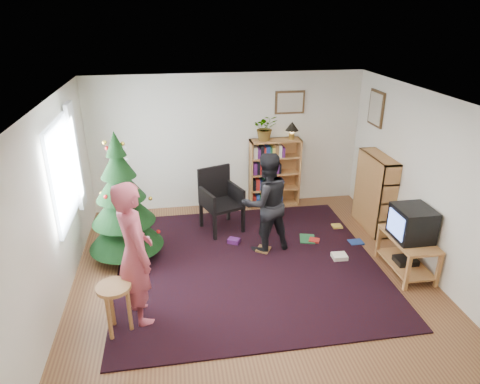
{
  "coord_description": "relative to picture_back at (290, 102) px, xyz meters",
  "views": [
    {
      "loc": [
        -0.99,
        -5.04,
        3.53
      ],
      "look_at": [
        -0.09,
        0.51,
        1.1
      ],
      "focal_mm": 32.0,
      "sensor_mm": 36.0,
      "label": 1
    }
  ],
  "objects": [
    {
      "name": "floor",
      "position": [
        -1.15,
        -2.48,
        -1.95
      ],
      "size": [
        5.0,
        5.0,
        0.0
      ],
      "primitive_type": "plane",
      "color": "brown",
      "rests_on": "ground"
    },
    {
      "name": "ceiling",
      "position": [
        -1.15,
        -2.48,
        0.55
      ],
      "size": [
        5.0,
        5.0,
        0.0
      ],
      "primitive_type": "plane",
      "rotation": [
        3.14,
        0.0,
        0.0
      ],
      "color": "white",
      "rests_on": "wall_back"
    },
    {
      "name": "wall_back",
      "position": [
        -1.15,
        0.02,
        -0.7
      ],
      "size": [
        5.0,
        0.02,
        2.5
      ],
      "primitive_type": "cube",
      "color": "silver",
      "rests_on": "floor"
    },
    {
      "name": "wall_front",
      "position": [
        -1.15,
        -4.97,
        -0.7
      ],
      "size": [
        5.0,
        0.02,
        2.5
      ],
      "primitive_type": "cube",
      "color": "silver",
      "rests_on": "floor"
    },
    {
      "name": "wall_left",
      "position": [
        -3.65,
        -2.48,
        -0.7
      ],
      "size": [
        0.02,
        5.0,
        2.5
      ],
      "primitive_type": "cube",
      "color": "silver",
      "rests_on": "floor"
    },
    {
      "name": "wall_right",
      "position": [
        1.35,
        -2.48,
        -0.7
      ],
      "size": [
        0.02,
        5.0,
        2.5
      ],
      "primitive_type": "cube",
      "color": "silver",
      "rests_on": "floor"
    },
    {
      "name": "rug",
      "position": [
        -1.15,
        -2.17,
        -1.94
      ],
      "size": [
        3.8,
        3.6,
        0.02
      ],
      "primitive_type": "cube",
      "color": "black",
      "rests_on": "floor"
    },
    {
      "name": "window_pane",
      "position": [
        -3.62,
        -1.88,
        -0.45
      ],
      "size": [
        0.04,
        1.2,
        1.4
      ],
      "primitive_type": "cube",
      "color": "silver",
      "rests_on": "wall_left"
    },
    {
      "name": "curtain",
      "position": [
        -3.58,
        -1.18,
        -0.45
      ],
      "size": [
        0.06,
        0.35,
        1.6
      ],
      "primitive_type": "cube",
      "color": "white",
      "rests_on": "wall_left"
    },
    {
      "name": "picture_back",
      "position": [
        0.0,
        0.0,
        0.0
      ],
      "size": [
        0.55,
        0.03,
        0.42
      ],
      "color": "#4C3319",
      "rests_on": "wall_back"
    },
    {
      "name": "picture_right",
      "position": [
        1.33,
        -0.73,
        0.0
      ],
      "size": [
        0.03,
        0.5,
        0.6
      ],
      "color": "#4C3319",
      "rests_on": "wall_right"
    },
    {
      "name": "christmas_tree",
      "position": [
        -2.93,
        -1.67,
        -1.12
      ],
      "size": [
        1.1,
        1.1,
        2.0
      ],
      "rotation": [
        0.0,
        0.0,
        0.33
      ],
      "color": "#3F2816",
      "rests_on": "rug"
    },
    {
      "name": "bookshelf_back",
      "position": [
        -0.28,
        -0.14,
        -1.29
      ],
      "size": [
        0.95,
        0.3,
        1.3
      ],
      "color": "#A6703B",
      "rests_on": "floor"
    },
    {
      "name": "bookshelf_right",
      "position": [
        1.19,
        -1.31,
        -1.29
      ],
      "size": [
        0.3,
        0.95,
        1.3
      ],
      "rotation": [
        0.0,
        0.0,
        1.57
      ],
      "color": "#A6703B",
      "rests_on": "floor"
    },
    {
      "name": "tv_stand",
      "position": [
        1.07,
        -2.7,
        -1.62
      ],
      "size": [
        0.51,
        0.92,
        0.55
      ],
      "color": "#A6703B",
      "rests_on": "floor"
    },
    {
      "name": "crt_tv",
      "position": [
        1.07,
        -2.7,
        -1.17
      ],
      "size": [
        0.49,
        0.53,
        0.46
      ],
      "color": "black",
      "rests_on": "tv_stand"
    },
    {
      "name": "armchair",
      "position": [
        -1.4,
        -0.92,
        -1.36
      ],
      "size": [
        0.76,
        0.78,
        1.08
      ],
      "rotation": [
        0.0,
        0.0,
        0.35
      ],
      "color": "black",
      "rests_on": "rug"
    },
    {
      "name": "stool",
      "position": [
        -2.91,
        -3.35,
        -1.44
      ],
      "size": [
        0.39,
        0.39,
        0.66
      ],
      "color": "#A6703B",
      "rests_on": "floor"
    },
    {
      "name": "person_standing",
      "position": [
        -2.66,
        -3.11,
        -1.05
      ],
      "size": [
        0.64,
        0.77,
        1.81
      ],
      "primitive_type": "imported",
      "rotation": [
        0.0,
        0.0,
        1.94
      ],
      "color": "#B34756",
      "rests_on": "rug"
    },
    {
      "name": "person_by_chair",
      "position": [
        -0.8,
        -1.75,
        -1.15
      ],
      "size": [
        0.89,
        0.76,
        1.6
      ],
      "primitive_type": "imported",
      "rotation": [
        0.0,
        0.0,
        3.36
      ],
      "color": "black",
      "rests_on": "rug"
    },
    {
      "name": "potted_plant",
      "position": [
        -0.48,
        -0.14,
        -0.41
      ],
      "size": [
        0.43,
        0.38,
        0.47
      ],
      "primitive_type": "imported",
      "rotation": [
        0.0,
        0.0,
        -0.02
      ],
      "color": "gray",
      "rests_on": "bookshelf_back"
    },
    {
      "name": "table_lamp",
      "position": [
        0.02,
        -0.14,
        -0.43
      ],
      "size": [
        0.24,
        0.24,
        0.33
      ],
      "color": "#A57F33",
      "rests_on": "bookshelf_back"
    },
    {
      "name": "floor_clutter",
      "position": [
        -0.09,
        -1.72,
        -1.91
      ],
      "size": [
        2.17,
        1.17,
        0.08
      ],
      "color": "#A51E19",
      "rests_on": "rug"
    }
  ]
}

